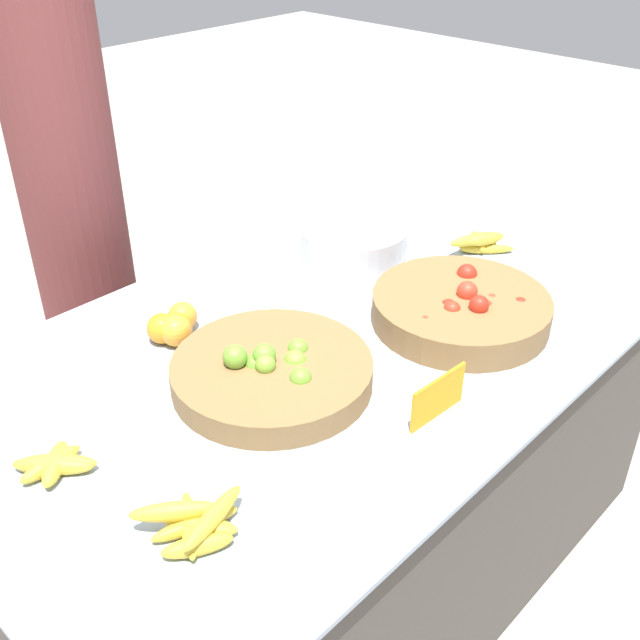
{
  "coord_description": "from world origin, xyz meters",
  "views": [
    {
      "loc": [
        -1.03,
        -0.98,
        1.67
      ],
      "look_at": [
        0.0,
        0.0,
        0.78
      ],
      "focal_mm": 42.0,
      "sensor_mm": 36.0,
      "label": 1
    }
  ],
  "objects_px": {
    "tomato_basket": "(461,309)",
    "metal_bowl": "(353,242)",
    "price_sign": "(438,397)",
    "vendor_person": "(76,218)",
    "lime_bowl": "(272,371)"
  },
  "relations": [
    {
      "from": "vendor_person",
      "to": "price_sign",
      "type": "bearing_deg",
      "value": -88.31
    },
    {
      "from": "tomato_basket",
      "to": "metal_bowl",
      "type": "height_order",
      "value": "tomato_basket"
    },
    {
      "from": "tomato_basket",
      "to": "vendor_person",
      "type": "distance_m",
      "value": 1.15
    },
    {
      "from": "tomato_basket",
      "to": "metal_bowl",
      "type": "xyz_separation_m",
      "value": [
        0.08,
        0.4,
        0.01
      ]
    },
    {
      "from": "price_sign",
      "to": "vendor_person",
      "type": "height_order",
      "value": "vendor_person"
    },
    {
      "from": "price_sign",
      "to": "tomato_basket",
      "type": "bearing_deg",
      "value": 30.54
    },
    {
      "from": "tomato_basket",
      "to": "price_sign",
      "type": "relative_size",
      "value": 2.72
    },
    {
      "from": "lime_bowl",
      "to": "tomato_basket",
      "type": "relative_size",
      "value": 1.01
    },
    {
      "from": "tomato_basket",
      "to": "price_sign",
      "type": "bearing_deg",
      "value": -152.73
    },
    {
      "from": "vendor_person",
      "to": "metal_bowl",
      "type": "bearing_deg",
      "value": -57.57
    },
    {
      "from": "lime_bowl",
      "to": "metal_bowl",
      "type": "distance_m",
      "value": 0.6
    },
    {
      "from": "metal_bowl",
      "to": "lime_bowl",
      "type": "bearing_deg",
      "value": -154.69
    },
    {
      "from": "lime_bowl",
      "to": "price_sign",
      "type": "distance_m",
      "value": 0.34
    },
    {
      "from": "price_sign",
      "to": "vendor_person",
      "type": "distance_m",
      "value": 1.25
    },
    {
      "from": "lime_bowl",
      "to": "vendor_person",
      "type": "height_order",
      "value": "vendor_person"
    }
  ]
}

